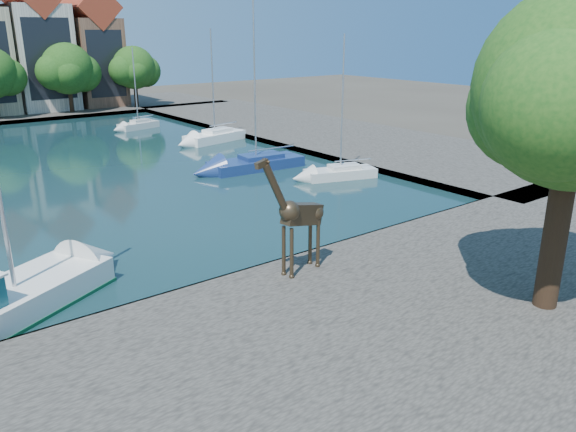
# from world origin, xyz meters

# --- Properties ---
(ground) EXTENTS (160.00, 160.00, 0.00)m
(ground) POSITION_xyz_m (0.00, 0.00, 0.00)
(ground) COLOR #38332B
(ground) RESTS_ON ground
(water_basin) EXTENTS (38.00, 50.00, 0.08)m
(water_basin) POSITION_xyz_m (0.00, 24.00, 0.04)
(water_basin) COLOR black
(water_basin) RESTS_ON ground
(near_quay) EXTENTS (50.00, 14.00, 0.50)m
(near_quay) POSITION_xyz_m (0.00, -7.00, 0.25)
(near_quay) COLOR #4F4C45
(near_quay) RESTS_ON ground
(right_quay) EXTENTS (14.00, 52.00, 0.50)m
(right_quay) POSITION_xyz_m (25.00, 24.00, 0.25)
(right_quay) COLOR #4F4C45
(right_quay) RESTS_ON ground
(townhouse_east_mid) EXTENTS (6.43, 9.18, 16.65)m
(townhouse_east_mid) POSITION_xyz_m (8.50, 55.99, 8.10)
(townhouse_east_mid) COLOR beige
(townhouse_east_mid) RESTS_ON far_quay
(townhouse_east_end) EXTENTS (5.44, 9.18, 14.43)m
(townhouse_east_end) POSITION_xyz_m (15.00, 55.99, 7.11)
(townhouse_east_end) COLOR brown
(townhouse_east_end) RESTS_ON far_quay
(far_tree_east) EXTENTS (7.54, 5.80, 7.84)m
(far_tree_east) POSITION_xyz_m (10.11, 50.49, 5.24)
(far_tree_east) COLOR #332114
(far_tree_east) RESTS_ON far_quay
(far_tree_far_east) EXTENTS (6.76, 5.20, 7.36)m
(far_tree_far_east) POSITION_xyz_m (18.09, 50.49, 5.08)
(far_tree_far_east) COLOR #332114
(far_tree_far_east) RESTS_ON far_quay
(giraffe_statue) EXTENTS (3.40, 0.86, 4.85)m
(giraffe_statue) POSITION_xyz_m (2.40, -1.54, 2.88)
(giraffe_statue) COLOR #3C2E1E
(giraffe_statue) RESTS_ON near_quay
(sailboat_right_a) EXTENTS (5.09, 3.10, 9.34)m
(sailboat_right_a) POSITION_xyz_m (15.00, 9.63, 0.59)
(sailboat_right_a) COLOR silver
(sailboat_right_a) RESTS_ON water_basin
(sailboat_right_b) EXTENTS (7.06, 2.94, 13.28)m
(sailboat_right_b) POSITION_xyz_m (12.00, 15.32, 0.66)
(sailboat_right_b) COLOR navy
(sailboat_right_b) RESTS_ON water_basin
(sailboat_right_c) EXTENTS (6.18, 3.27, 9.70)m
(sailboat_right_c) POSITION_xyz_m (15.00, 26.25, 0.68)
(sailboat_right_c) COLOR white
(sailboat_right_c) RESTS_ON water_basin
(sailboat_right_d) EXTENTS (4.46, 2.49, 7.94)m
(sailboat_right_d) POSITION_xyz_m (12.37, 37.02, 0.59)
(sailboat_right_d) COLOR beige
(sailboat_right_d) RESTS_ON water_basin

